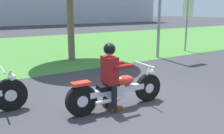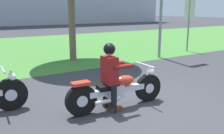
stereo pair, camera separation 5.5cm
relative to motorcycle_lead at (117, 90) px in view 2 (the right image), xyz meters
The scene contains 5 objects.
ground 0.58m from the motorcycle_lead, ahead, with size 120.00×120.00×0.00m, color #38383D.
grass_verge 9.41m from the motorcycle_lead, 87.39° to the left, with size 60.00×12.00×0.01m, color #478438.
motorcycle_lead is the anchor object (origin of this frame).
rider_lead 0.46m from the motorcycle_lead, behind, with size 0.56×0.48×1.40m.
sign_banner 8.33m from the motorcycle_lead, 30.92° to the left, with size 0.08×0.60×2.60m.
Camera 2 is at (-3.12, -4.04, 2.03)m, focal length 39.00 mm.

